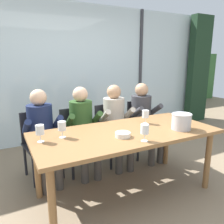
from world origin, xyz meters
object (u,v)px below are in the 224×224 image
object	(u,v)px
person_beige_jumper	(116,120)
wine_glass_center_pour	(146,114)
chair_near_curtain	(40,139)
person_olive_shirt	(83,124)
wine_glass_by_left_taster	(145,130)
dining_table	(126,138)
person_charcoal_jacket	(144,116)
person_navy_polo	(42,130)
chair_center	(110,128)
wine_glass_by_right_taster	(40,130)
chair_right_of_center	(141,124)
tasting_bowl	(123,135)
chair_left_of_center	(77,134)
wine_glass_near_bucket	(62,127)
ice_bucket_primary	(181,121)

from	to	relation	value
person_beige_jumper	wine_glass_center_pour	bearing A→B (deg)	-75.00
chair_near_curtain	wine_glass_center_pour	bearing A→B (deg)	-41.39
person_olive_shirt	wine_glass_by_left_taster	bearing A→B (deg)	-74.31
dining_table	person_charcoal_jacket	distance (m)	1.08
chair_near_curtain	person_navy_polo	distance (m)	0.24
chair_center	wine_glass_by_right_taster	bearing A→B (deg)	-154.04
chair_right_of_center	tasting_bowl	bearing A→B (deg)	-124.92
person_navy_polo	wine_glass_center_pour	size ratio (longest dim) A/B	6.93
chair_left_of_center	chair_near_curtain	bearing A→B (deg)	170.22
chair_right_of_center	wine_glass_by_right_taster	bearing A→B (deg)	-147.85
chair_near_curtain	wine_glass_by_left_taster	distance (m)	1.55
chair_right_of_center	person_charcoal_jacket	distance (m)	0.23
wine_glass_near_bucket	wine_glass_by_left_taster	bearing A→B (deg)	-34.53
person_navy_polo	wine_glass_center_pour	xyz separation A→B (m)	(1.17, -0.59, 0.21)
chair_right_of_center	wine_glass_by_right_taster	world-z (taller)	wine_glass_by_right_taster
chair_center	wine_glass_center_pour	xyz separation A→B (m)	(0.12, -0.74, 0.38)
person_navy_polo	wine_glass_near_bucket	distance (m)	0.66
chair_right_of_center	ice_bucket_primary	bearing A→B (deg)	-93.61
dining_table	wine_glass_by_left_taster	world-z (taller)	wine_glass_by_left_taster
tasting_bowl	person_navy_polo	bearing A→B (deg)	126.69
chair_left_of_center	dining_table	bearing A→B (deg)	-74.61
chair_near_curtain	person_beige_jumper	world-z (taller)	person_beige_jumper
chair_right_of_center	wine_glass_near_bucket	xyz separation A→B (m)	(-1.53, -0.77, 0.37)
person_navy_polo	wine_glass_by_left_taster	world-z (taller)	person_navy_polo
person_navy_polo	wine_glass_by_right_taster	size ratio (longest dim) A/B	6.93
person_navy_polo	wine_glass_center_pour	world-z (taller)	person_navy_polo
wine_glass_by_right_taster	person_beige_jumper	bearing A→B (deg)	28.42
wine_glass_by_left_taster	wine_glass_by_right_taster	distance (m)	1.03
chair_center	person_navy_polo	size ratio (longest dim) A/B	0.74
wine_glass_near_bucket	tasting_bowl	bearing A→B (deg)	-25.83
wine_glass_by_right_taster	person_navy_polo	bearing A→B (deg)	78.99
chair_right_of_center	person_charcoal_jacket	xyz separation A→B (m)	(-0.06, -0.15, 0.17)
ice_bucket_primary	wine_glass_near_bucket	xyz separation A→B (m)	(-1.30, 0.36, 0.02)
person_charcoal_jacket	tasting_bowl	xyz separation A→B (m)	(-0.91, -0.90, 0.11)
chair_center	wine_glass_by_left_taster	size ratio (longest dim) A/B	5.10
person_charcoal_jacket	wine_glass_center_pour	xyz separation A→B (m)	(-0.40, -0.59, 0.21)
person_beige_jumper	ice_bucket_primary	distance (m)	1.05
tasting_bowl	wine_glass_center_pour	distance (m)	0.60
dining_table	wine_glass_center_pour	distance (m)	0.45
person_navy_polo	person_charcoal_jacket	world-z (taller)	same
wine_glass_near_bucket	person_navy_polo	bearing A→B (deg)	99.05
chair_near_curtain	wine_glass_near_bucket	distance (m)	0.88
person_olive_shirt	chair_center	bearing A→B (deg)	19.27
chair_near_curtain	wine_glass_center_pour	distance (m)	1.46
dining_table	wine_glass_by_right_taster	bearing A→B (deg)	173.74
chair_center	person_navy_polo	distance (m)	1.08
chair_left_of_center	wine_glass_center_pour	world-z (taller)	wine_glass_center_pour
person_beige_jumper	wine_glass_by_left_taster	distance (m)	1.15
person_beige_jumper	wine_glass_by_right_taster	distance (m)	1.37
person_olive_shirt	wine_glass_by_right_taster	world-z (taller)	person_olive_shirt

